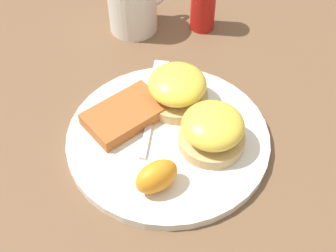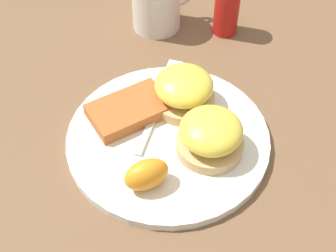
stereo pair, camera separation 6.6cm
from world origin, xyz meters
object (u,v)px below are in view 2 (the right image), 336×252
at_px(condiment_bottle, 227,6).
at_px(sandwich_benedict_right, 184,90).
at_px(hashbrown_patty, 129,110).
at_px(cup, 157,2).
at_px(orange_wedge, 146,174).
at_px(sandwich_benedict_left, 211,135).
at_px(fork, 161,98).

bearing_deg(condiment_bottle, sandwich_benedict_right, -136.78).
relative_size(sandwich_benedict_right, hashbrown_patty, 0.82).
bearing_deg(cup, orange_wedge, -116.16).
bearing_deg(cup, sandwich_benedict_right, -103.59).
xyz_separation_m(orange_wedge, condiment_bottle, (0.26, 0.26, 0.02)).
bearing_deg(condiment_bottle, sandwich_benedict_left, -123.88).
xyz_separation_m(hashbrown_patty, fork, (0.06, 0.01, -0.01)).
height_order(orange_wedge, fork, orange_wedge).
xyz_separation_m(sandwich_benedict_left, fork, (-0.02, 0.12, -0.03)).
distance_m(sandwich_benedict_right, cup, 0.22).
xyz_separation_m(sandwich_benedict_left, cup, (0.06, 0.31, 0.01)).
bearing_deg(fork, cup, 67.75).
distance_m(hashbrown_patty, fork, 0.06).
bearing_deg(fork, orange_wedge, -121.24).
distance_m(sandwich_benedict_right, condiment_bottle, 0.21).
xyz_separation_m(hashbrown_patty, cup, (0.13, 0.20, 0.03)).
bearing_deg(fork, sandwich_benedict_left, -79.89).
relative_size(sandwich_benedict_left, hashbrown_patty, 0.82).
xyz_separation_m(sandwich_benedict_right, orange_wedge, (-0.11, -0.11, -0.01)).
bearing_deg(hashbrown_patty, cup, 56.04).
bearing_deg(hashbrown_patty, sandwich_benedict_right, -9.60).
distance_m(sandwich_benedict_left, sandwich_benedict_right, 0.09).
height_order(sandwich_benedict_right, fork, sandwich_benedict_right).
distance_m(cup, condiment_bottle, 0.12).
height_order(sandwich_benedict_right, hashbrown_patty, sandwich_benedict_right).
bearing_deg(condiment_bottle, cup, 146.89).
bearing_deg(sandwich_benedict_right, cup, 76.41).
height_order(hashbrown_patty, condiment_bottle, condiment_bottle).
bearing_deg(hashbrown_patty, condiment_bottle, 28.99).
xyz_separation_m(hashbrown_patty, orange_wedge, (-0.03, -0.13, 0.01)).
xyz_separation_m(sandwich_benedict_left, sandwich_benedict_right, (0.01, 0.09, 0.00)).
bearing_deg(sandwich_benedict_right, sandwich_benedict_left, -93.25).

